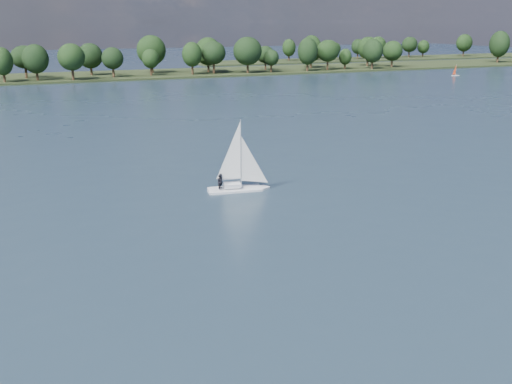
# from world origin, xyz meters

# --- Properties ---
(ground) EXTENTS (700.00, 700.00, 0.00)m
(ground) POSITION_xyz_m (0.00, 100.00, 0.00)
(ground) COLOR #233342
(ground) RESTS_ON ground
(far_shore) EXTENTS (660.00, 40.00, 1.50)m
(far_shore) POSITION_xyz_m (0.00, 212.00, 0.00)
(far_shore) COLOR black
(far_shore) RESTS_ON ground
(far_shore_back) EXTENTS (220.00, 30.00, 1.40)m
(far_shore_back) POSITION_xyz_m (160.00, 260.00, 0.00)
(far_shore_back) COLOR black
(far_shore_back) RESTS_ON ground
(sailboat) EXTENTS (7.35, 2.96, 9.40)m
(sailboat) POSITION_xyz_m (-10.56, 48.06, 2.62)
(sailboat) COLOR silver
(sailboat) RESTS_ON ground
(dinghy_orange) EXTENTS (2.93, 1.18, 4.66)m
(dinghy_orange) POSITION_xyz_m (125.67, 162.80, 1.10)
(dinghy_orange) COLOR silver
(dinghy_orange) RESTS_ON ground
(treeline) EXTENTS (561.99, 73.72, 17.94)m
(treeline) POSITION_xyz_m (-5.91, 208.49, 8.06)
(treeline) COLOR black
(treeline) RESTS_ON ground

